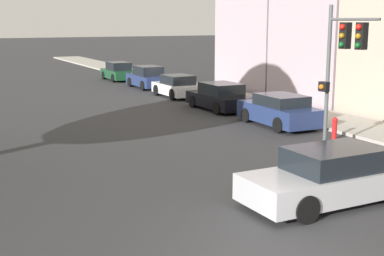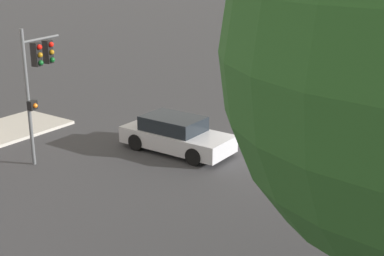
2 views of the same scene
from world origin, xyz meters
TOP-DOWN VIEW (x-y plane):
  - ground_plane at (0.00, 0.00)m, footprint 300.00×300.00m
  - traffic_signal at (6.92, 5.97)m, footprint 0.80×2.13m
  - crossing_car_0 at (3.22, 2.16)m, footprint 4.76×2.04m

SIDE VIEW (x-z plane):
  - ground_plane at x=0.00m, z-range 0.00..0.00m
  - crossing_car_0 at x=3.22m, z-range -0.04..1.43m
  - traffic_signal at x=6.92m, z-range 1.01..6.28m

